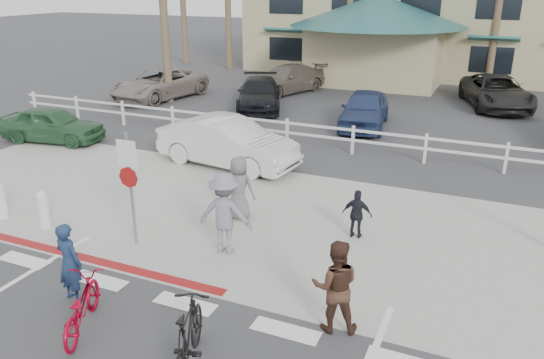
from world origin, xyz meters
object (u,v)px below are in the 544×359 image
at_px(bike_red, 81,306).
at_px(car_white_sedan, 228,142).
at_px(sign_post, 131,184).
at_px(bike_black, 188,338).
at_px(car_red_compact, 52,124).

height_order(bike_red, car_white_sedan, car_white_sedan).
bearing_deg(car_white_sedan, sign_post, -166.20).
bearing_deg(bike_red, sign_post, -93.93).
bearing_deg(sign_post, bike_black, -42.66).
bearing_deg(sign_post, car_red_compact, 145.20).
bearing_deg(bike_black, car_red_compact, -56.74).
xyz_separation_m(car_white_sedan, car_red_compact, (-7.14, -0.19, -0.12)).
bearing_deg(car_white_sedan, car_red_compact, 98.87).
xyz_separation_m(sign_post, bike_black, (3.30, -3.04, -0.88)).
distance_m(bike_red, car_red_compact, 12.17).
xyz_separation_m(bike_black, car_white_sedan, (-3.93, 8.63, 0.20)).
distance_m(sign_post, car_white_sedan, 5.67).
bearing_deg(sign_post, bike_red, -69.22).
xyz_separation_m(bike_red, car_red_compact, (-8.88, 8.32, 0.19)).
bearing_deg(bike_red, car_red_compact, -67.84).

